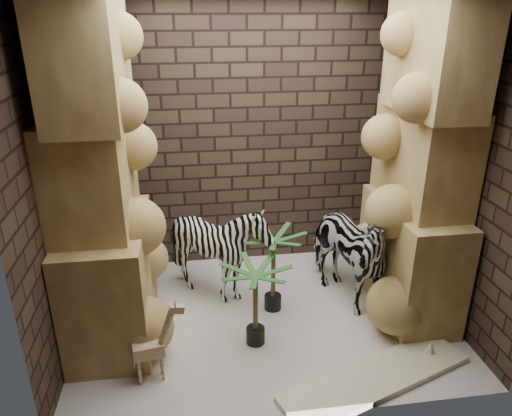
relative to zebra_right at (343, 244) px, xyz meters
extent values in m
plane|color=silver|center=(-0.81, -0.18, -0.65)|extent=(3.50, 3.50, 0.00)
plane|color=#33211D|center=(-0.81, 1.07, 0.85)|extent=(3.50, 0.00, 3.50)
plane|color=#33211D|center=(-0.81, -1.43, 0.85)|extent=(3.50, 0.00, 3.50)
plane|color=#33211D|center=(-2.56, -0.18, 0.85)|extent=(0.00, 3.00, 3.00)
plane|color=#33211D|center=(0.94, -0.18, 0.85)|extent=(0.00, 3.00, 3.00)
imported|color=white|center=(0.00, 0.00, 0.00)|extent=(0.92, 1.24, 1.30)
imported|color=white|center=(-1.19, 0.26, -0.16)|extent=(0.99, 1.18, 0.98)
cube|color=#ECEBBD|center=(-0.05, -1.16, -0.63)|extent=(1.73, 0.98, 0.05)
camera|label=1|loc=(-1.46, -4.05, 2.16)|focal=33.81mm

